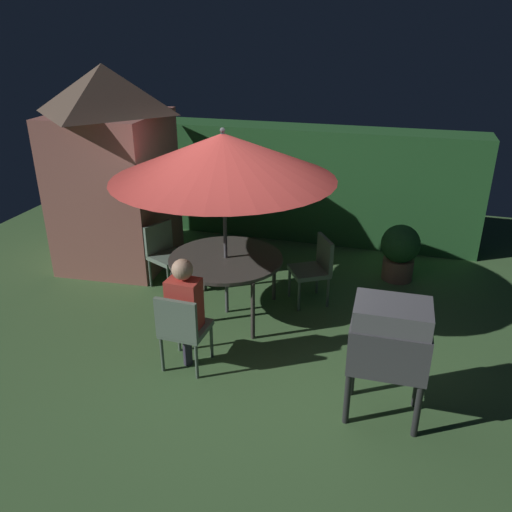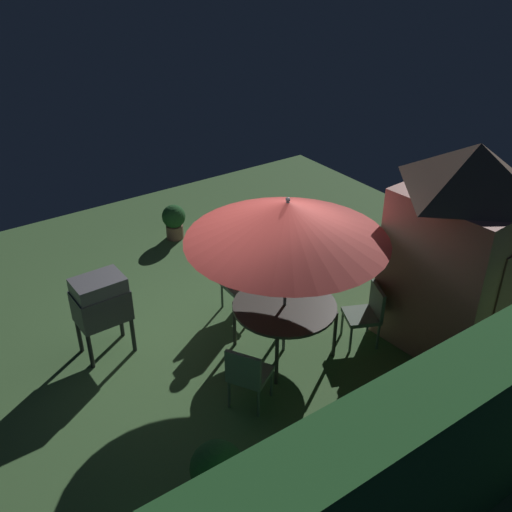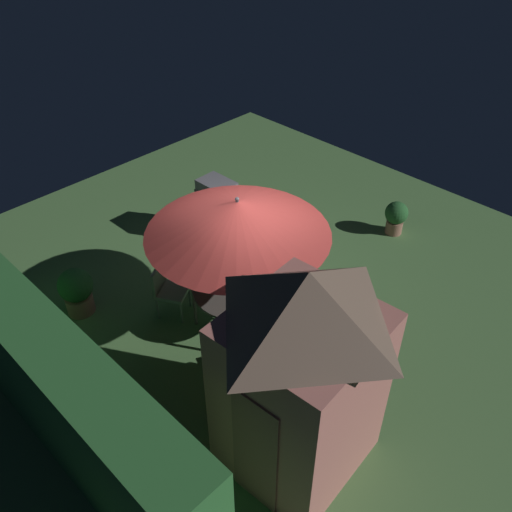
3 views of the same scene
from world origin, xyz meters
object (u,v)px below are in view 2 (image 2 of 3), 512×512
(chair_near_shed, at_px, (236,279))
(chair_toward_hedge, at_px, (368,311))
(potted_plant_by_shed, at_px, (174,220))
(garden_shed, at_px, (461,247))
(person_in_red, at_px, (239,266))
(patio_table, at_px, (285,308))
(patio_umbrella, at_px, (287,221))
(bbq_grill, at_px, (101,301))
(potted_plant_by_grill, at_px, (218,475))
(chair_far_side, at_px, (248,373))

(chair_near_shed, xyz_separation_m, chair_toward_hedge, (-1.04, 1.78, 0.00))
(potted_plant_by_shed, bearing_deg, chair_near_shed, 83.62)
(garden_shed, relative_size, person_in_red, 2.33)
(chair_near_shed, relative_size, chair_toward_hedge, 1.00)
(garden_shed, height_order, patio_table, garden_shed)
(garden_shed, distance_m, chair_toward_hedge, 1.53)
(patio_umbrella, xyz_separation_m, bbq_grill, (2.04, -1.41, -1.19))
(garden_shed, xyz_separation_m, potted_plant_by_shed, (1.78, -4.96, -1.12))
(patio_table, relative_size, potted_plant_by_grill, 1.72)
(chair_toward_hedge, xyz_separation_m, person_in_red, (1.04, -1.69, 0.26))
(bbq_grill, relative_size, chair_far_side, 1.33)
(potted_plant_by_shed, height_order, potted_plant_by_grill, potted_plant_by_grill)
(chair_near_shed, bearing_deg, bbq_grill, -3.81)
(patio_table, bearing_deg, person_in_red, -92.06)
(potted_plant_by_shed, distance_m, person_in_red, 2.74)
(patio_table, bearing_deg, chair_near_shed, -92.06)
(chair_near_shed, bearing_deg, person_in_red, 87.94)
(chair_near_shed, bearing_deg, potted_plant_by_grill, 53.67)
(bbq_grill, distance_m, potted_plant_by_shed, 3.46)
(chair_toward_hedge, bearing_deg, chair_far_side, 2.76)
(patio_table, bearing_deg, potted_plant_by_shed, -94.97)
(person_in_red, bearing_deg, garden_shed, 132.48)
(chair_far_side, relative_size, chair_toward_hedge, 1.00)
(potted_plant_by_shed, relative_size, person_in_red, 0.54)
(potted_plant_by_shed, height_order, person_in_red, person_in_red)
(patio_umbrella, xyz_separation_m, person_in_red, (-0.04, -1.18, -1.26))
(garden_shed, bearing_deg, person_in_red, -47.52)
(bbq_grill, bearing_deg, patio_umbrella, 145.43)
(garden_shed, height_order, person_in_red, garden_shed)
(garden_shed, xyz_separation_m, chair_far_side, (3.15, -0.48, -0.98))
(bbq_grill, relative_size, person_in_red, 0.95)
(patio_umbrella, relative_size, chair_toward_hedge, 2.92)
(bbq_grill, distance_m, chair_far_side, 2.28)
(garden_shed, xyz_separation_m, bbq_grill, (4.16, -2.49, -0.65))
(chair_toward_hedge, xyz_separation_m, potted_plant_by_grill, (3.16, 1.11, -0.07))
(potted_plant_by_shed, bearing_deg, bbq_grill, 46.03)
(chair_far_side, distance_m, chair_toward_hedge, 2.12)
(patio_table, xyz_separation_m, chair_far_side, (1.03, 0.61, -0.20))
(potted_plant_by_grill, xyz_separation_m, person_in_red, (-2.12, -2.80, 0.34))
(chair_far_side, distance_m, person_in_red, 2.10)
(potted_plant_by_grill, bearing_deg, person_in_red, -127.12)
(potted_plant_by_shed, distance_m, potted_plant_by_grill, 6.00)
(patio_table, height_order, patio_umbrella, patio_umbrella)
(patio_table, height_order, potted_plant_by_shed, patio_table)
(person_in_red, bearing_deg, patio_umbrella, 87.94)
(patio_table, height_order, chair_near_shed, chair_near_shed)
(chair_far_side, bearing_deg, person_in_red, -120.80)
(chair_far_side, relative_size, potted_plant_by_shed, 1.33)
(patio_umbrella, bearing_deg, garden_shed, 152.90)
(chair_far_side, relative_size, person_in_red, 0.71)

